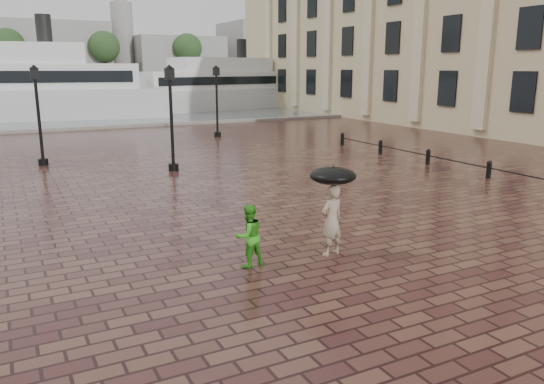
{
  "coord_description": "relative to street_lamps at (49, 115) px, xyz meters",
  "views": [
    {
      "loc": [
        -3.6,
        -8.38,
        4.45
      ],
      "look_at": [
        2.27,
        3.07,
        1.4
      ],
      "focal_mm": 35.0,
      "sensor_mm": 36.0,
      "label": 1
    }
  ],
  "objects": [
    {
      "name": "child_pedestrian",
      "position": [
        2.73,
        -15.59,
        -1.6
      ],
      "size": [
        0.78,
        0.65,
        1.45
      ],
      "primitive_type": "imported",
      "rotation": [
        0.0,
        0.0,
        3.29
      ],
      "color": "#30951B",
      "rests_on": "ground"
    },
    {
      "name": "umbrella",
      "position": [
        4.82,
        -15.8,
        -0.37
      ],
      "size": [
        1.1,
        1.1,
        1.15
      ],
      "color": "black",
      "rests_on": "ground"
    },
    {
      "name": "adult_pedestrian",
      "position": [
        4.82,
        -15.8,
        -1.46
      ],
      "size": [
        0.69,
        0.52,
        1.73
      ],
      "primitive_type": "imported",
      "rotation": [
        0.0,
        0.0,
        3.32
      ],
      "color": "gray",
      "rests_on": "ground"
    },
    {
      "name": "far_shore",
      "position": [
        1.6,
        142.4,
        -1.33
      ],
      "size": [
        300.0,
        60.0,
        2.0
      ],
      "primitive_type": "cube",
      "color": "#4C4C47",
      "rests_on": "ground"
    },
    {
      "name": "distant_skyline",
      "position": [
        49.74,
        132.4,
        7.13
      ],
      "size": [
        102.5,
        22.0,
        33.0
      ],
      "color": "gray",
      "rests_on": "ground"
    },
    {
      "name": "quay_edge",
      "position": [
        1.6,
        14.4,
        -2.33
      ],
      "size": [
        80.0,
        0.6,
        0.3
      ],
      "primitive_type": "cube",
      "color": "slate",
      "rests_on": "ground"
    },
    {
      "name": "ferry_far",
      "position": [
        19.7,
        28.27,
        -0.11
      ],
      "size": [
        23.06,
        9.44,
        7.36
      ],
      "rotation": [
        0.0,
        0.0,
        0.19
      ],
      "color": "silver",
      "rests_on": "ground"
    },
    {
      "name": "bollard_row",
      "position": [
        15.6,
        -11.1,
        -1.93
      ],
      "size": [
        0.22,
        21.22,
        0.73
      ],
      "color": "black",
      "rests_on": "ground"
    },
    {
      "name": "harbour_water",
      "position": [
        1.6,
        74.4,
        -2.33
      ],
      "size": [
        240.0,
        240.0,
        0.0
      ],
      "primitive_type": "plane",
      "color": "#495359",
      "rests_on": "ground"
    },
    {
      "name": "far_trees",
      "position": [
        1.6,
        120.4,
        7.09
      ],
      "size": [
        188.0,
        8.0,
        13.5
      ],
      "color": "#2D2119",
      "rests_on": "ground"
    },
    {
      "name": "ferry_near",
      "position": [
        -0.99,
        25.44,
        0.32
      ],
      "size": [
        27.5,
        10.56,
        8.8
      ],
      "rotation": [
        0.0,
        0.0,
        -0.16
      ],
      "color": "silver",
      "rests_on": "ground"
    },
    {
      "name": "ground",
      "position": [
        1.6,
        -17.6,
        -2.33
      ],
      "size": [
        300.0,
        300.0,
        0.0
      ],
      "primitive_type": "plane",
      "color": "#341817",
      "rests_on": "ground"
    },
    {
      "name": "street_lamps",
      "position": [
        0.0,
        0.0,
        0.0
      ],
      "size": [
        21.44,
        14.44,
        4.4
      ],
      "color": "black",
      "rests_on": "ground"
    }
  ]
}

